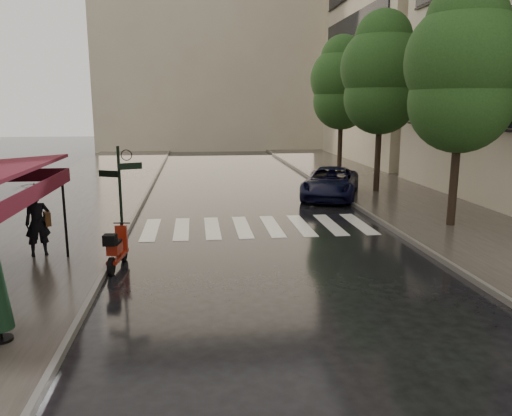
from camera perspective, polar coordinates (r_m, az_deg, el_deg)
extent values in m
plane|color=black|center=(11.67, -10.95, -9.53)|extent=(120.00, 120.00, 0.00)
cube|color=#38332D|center=(23.85, -19.86, 1.02)|extent=(6.00, 60.00, 0.12)
cube|color=#38332D|center=(25.05, 15.15, 1.80)|extent=(5.50, 60.00, 0.12)
cube|color=#595651|center=(23.35, -12.55, 1.27)|extent=(0.12, 60.00, 0.16)
cube|color=#595651|center=(24.14, 8.97, 1.74)|extent=(0.12, 60.00, 0.16)
cube|color=silver|center=(17.44, -11.94, -2.43)|extent=(0.50, 3.20, 0.01)
cube|color=silver|center=(17.38, -8.49, -2.35)|extent=(0.50, 3.20, 0.01)
cube|color=silver|center=(17.38, -5.02, -2.27)|extent=(0.50, 3.20, 0.01)
cube|color=silver|center=(17.44, -1.57, -2.18)|extent=(0.50, 3.20, 0.01)
cube|color=silver|center=(17.57, 1.84, -2.08)|extent=(0.50, 3.20, 0.01)
cube|color=silver|center=(17.76, 5.20, -1.97)|extent=(0.50, 3.20, 0.01)
cube|color=silver|center=(18.00, 8.47, -1.86)|extent=(0.50, 3.20, 0.01)
cube|color=silver|center=(18.30, 11.64, -1.75)|extent=(0.50, 3.20, 0.01)
cube|color=#4F0B19|center=(11.06, -24.74, 1.07)|extent=(0.04, 7.00, 0.35)
cylinder|color=black|center=(14.36, -21.02, -0.71)|extent=(0.07, 0.07, 2.35)
cylinder|color=black|center=(14.26, -15.20, 0.63)|extent=(0.08, 0.08, 3.10)
cube|color=black|center=(14.07, -14.20, 4.66)|extent=(0.62, 0.26, 0.18)
cube|color=black|center=(14.18, -16.49, 3.78)|extent=(0.56, 0.29, 0.18)
cube|color=tan|center=(40.35, 16.79, 18.42)|extent=(8.00, 16.00, 18.50)
cube|color=tan|center=(49.25, -4.65, 18.42)|extent=(22.00, 6.00, 20.00)
cylinder|color=black|center=(18.20, 21.81, 4.75)|extent=(0.28, 0.28, 4.26)
sphere|color=#1A3C15|center=(18.10, 22.31, 11.20)|extent=(3.40, 3.40, 3.40)
sphere|color=#1A3C15|center=(18.16, 22.64, 15.27)|extent=(3.80, 3.80, 3.80)
sphere|color=#1A3C15|center=(18.29, 22.95, 19.06)|extent=(2.60, 2.60, 2.60)
cylinder|color=black|center=(24.50, 13.80, 7.08)|extent=(0.28, 0.28, 4.48)
sphere|color=#1A3C15|center=(24.44, 14.05, 12.13)|extent=(3.40, 3.40, 3.40)
sphere|color=#1A3C15|center=(24.49, 14.21, 15.31)|extent=(3.80, 3.80, 3.80)
sphere|color=#1A3C15|center=(24.61, 14.36, 18.28)|extent=(2.60, 2.60, 2.60)
cylinder|color=black|center=(31.19, 9.60, 8.07)|extent=(0.28, 0.28, 4.37)
sphere|color=#1A3C15|center=(31.14, 9.74, 11.93)|extent=(3.40, 3.40, 3.40)
sphere|color=#1A3C15|center=(31.18, 9.82, 14.37)|extent=(3.80, 3.80, 3.80)
sphere|color=#1A3C15|center=(31.26, 9.91, 16.65)|extent=(2.60, 2.60, 2.60)
imported|color=black|center=(14.85, -23.68, -1.58)|extent=(0.79, 0.68, 1.82)
imported|color=black|center=(14.65, -24.04, 2.74)|extent=(1.45, 1.46, 0.99)
cube|color=#4C2D14|center=(14.86, -22.76, -1.13)|extent=(0.28, 0.37, 0.39)
cylinder|color=black|center=(13.05, -16.21, -6.43)|extent=(0.15, 0.47, 0.46)
cylinder|color=black|center=(14.15, -14.88, -4.95)|extent=(0.15, 0.47, 0.46)
cube|color=maroon|center=(13.60, -15.51, -5.32)|extent=(0.42, 1.27, 0.10)
cube|color=maroon|center=(13.30, -15.85, -4.44)|extent=(0.35, 0.56, 0.27)
cube|color=maroon|center=(13.90, -15.12, -3.37)|extent=(0.32, 0.15, 0.72)
cylinder|color=black|center=(13.89, -15.11, -1.67)|extent=(0.44, 0.09, 0.03)
cube|color=black|center=(12.89, -16.35, -3.52)|extent=(0.34, 0.32, 0.27)
imported|color=black|center=(23.09, 8.53, 2.87)|extent=(3.95, 5.51, 1.39)
cylinder|color=black|center=(10.11, -27.05, -13.21)|extent=(0.39, 0.39, 0.05)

